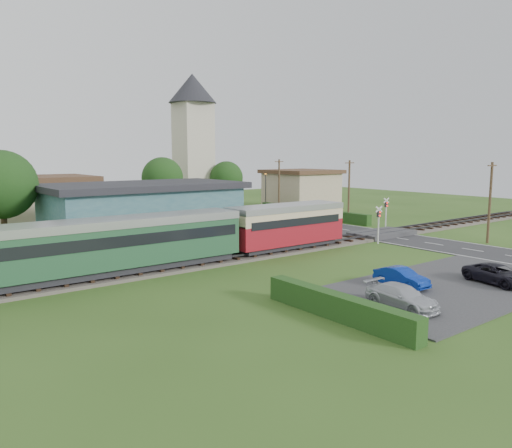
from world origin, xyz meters
TOP-DOWN VIEW (x-y plane):
  - ground at (0.00, 0.00)m, footprint 120.00×120.00m
  - railway_track at (0.00, 2.00)m, footprint 76.00×3.20m
  - road at (10.00, 0.00)m, footprint 6.00×70.00m
  - car_park at (-1.50, -12.00)m, footprint 17.00×9.00m
  - crossing_deck at (10.00, 2.00)m, footprint 6.20×3.40m
  - platform at (-10.00, 5.20)m, footprint 30.00×3.00m
  - equipment_hut at (-18.00, 5.20)m, footprint 2.30×2.30m
  - station_building at (-10.00, 10.99)m, footprint 16.00×9.00m
  - train at (-18.81, 2.00)m, footprint 43.20×2.90m
  - church_tower at (5.00, 28.00)m, footprint 6.00×6.00m
  - house_west at (-15.00, 25.00)m, footprint 10.80×8.80m
  - house_east at (20.00, 24.00)m, footprint 8.80×8.80m
  - hedge_carpark at (-11.00, -12.00)m, footprint 0.80×9.00m
  - hedge_roadside at (14.20, 16.00)m, footprint 0.80×18.00m
  - hedge_station at (-10.00, 15.50)m, footprint 22.00×0.80m
  - tree_a at (-20.00, 14.00)m, footprint 5.20×5.20m
  - tree_b at (-2.00, 23.00)m, footprint 4.60×4.60m
  - tree_c at (8.00, 25.00)m, footprint 4.20×4.20m
  - utility_pole_b at (14.20, -6.00)m, footprint 1.40×0.22m
  - utility_pole_c at (14.20, 10.00)m, footprint 1.40×0.22m
  - utility_pole_d at (14.20, 22.00)m, footprint 1.40×0.22m
  - crossing_signal_near at (6.40, -0.41)m, footprint 0.84×0.28m
  - crossing_signal_far at (13.60, 4.39)m, footprint 0.84×0.28m
  - streetlamp_east at (16.00, 27.00)m, footprint 0.30×0.30m
  - car_on_road at (10.22, 16.33)m, footprint 3.73×2.59m
  - car_park_blue at (-4.00, -10.40)m, footprint 1.27×3.36m
  - car_park_silver at (-7.38, -12.90)m, footprint 1.78×4.01m
  - car_park_dark at (1.02, -13.50)m, footprint 2.63×4.33m
  - pedestrian_near at (-1.16, 5.52)m, footprint 0.60×0.40m
  - pedestrian_far at (-17.27, 4.87)m, footprint 0.74×0.89m

SIDE VIEW (x-z plane):
  - ground at x=0.00m, z-range 0.00..0.00m
  - road at x=10.00m, z-range 0.00..0.05m
  - car_park at x=-1.50m, z-range 0.00..0.08m
  - railway_track at x=0.00m, z-range -0.13..0.36m
  - crossing_deck at x=10.00m, z-range 0.00..0.45m
  - platform at x=-10.00m, z-range 0.00..0.45m
  - hedge_carpark at x=-11.00m, z-range 0.00..1.20m
  - hedge_roadside at x=14.20m, z-range 0.00..1.20m
  - car_park_blue at x=-4.00m, z-range 0.08..1.17m
  - car_on_road at x=10.22m, z-range 0.05..1.23m
  - car_park_dark at x=1.02m, z-range 0.08..1.20m
  - hedge_station at x=-10.00m, z-range 0.00..1.30m
  - car_park_silver at x=-7.38m, z-range 0.08..1.22m
  - pedestrian_near at x=-1.16m, z-range 0.45..2.08m
  - pedestrian_far at x=-17.27m, z-range 0.45..2.10m
  - equipment_hut at x=-18.00m, z-range 0.47..3.02m
  - crossing_signal_near at x=6.40m, z-range 0.50..3.78m
  - crossing_signal_far at x=13.60m, z-range 0.50..3.78m
  - train at x=-18.81m, z-range 0.48..3.88m
  - station_building at x=-10.00m, z-range 0.04..5.34m
  - house_west at x=-15.00m, z-range 0.04..5.54m
  - house_east at x=20.00m, z-range 0.05..5.55m
  - streetlamp_east at x=16.00m, z-range 0.46..5.62m
  - utility_pole_b at x=14.20m, z-range 0.13..7.13m
  - utility_pole_c at x=14.20m, z-range 0.13..7.13m
  - utility_pole_d at x=14.20m, z-range 0.13..7.13m
  - tree_c at x=8.00m, z-range 1.26..8.04m
  - tree_b at x=-2.00m, z-range 1.35..8.69m
  - tree_a at x=-20.00m, z-range 1.38..9.38m
  - church_tower at x=5.00m, z-range 1.43..19.03m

